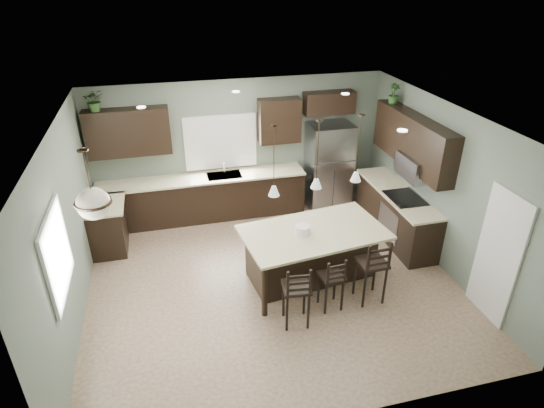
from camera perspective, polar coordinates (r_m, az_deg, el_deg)
The scene contains 32 objects.
ground at distance 7.83m, azimuth 0.00°, elevation -9.54°, with size 6.00×6.00×0.00m, color #9E8466.
pantry_door at distance 7.36m, azimuth 26.47°, elevation -5.94°, with size 0.04×0.82×2.04m, color white.
window_back at distance 9.40m, azimuth -6.48°, elevation 7.76°, with size 1.35×0.02×1.00m, color white.
window_left at distance 6.31m, azimuth -25.48°, elevation -5.73°, with size 0.02×1.10×1.00m, color white.
left_return_cabs at distance 8.93m, azimuth -19.87°, elevation -2.79°, with size 0.60×0.90×0.90m, color black.
left_return_countertop at distance 8.71m, azimuth -20.23°, elevation -0.11°, with size 0.66×0.96×0.04m, color beige.
back_lower_cabs at distance 9.53m, azimuth -8.56°, elevation 0.70°, with size 4.20×0.60×0.90m, color black.
back_countertop at distance 9.31m, azimuth -8.75°, elevation 3.21°, with size 4.20×0.66×0.04m, color beige.
sink_inset at distance 9.35m, azimuth -6.01°, elevation 3.60°, with size 0.70×0.45×0.01m, color gray.
faucet at distance 9.26m, azimuth -6.03°, elevation 4.34°, with size 0.02×0.02×0.28m, color silver.
back_upper_left at distance 9.08m, azimuth -17.58°, elevation 8.57°, with size 1.55×0.34×0.90m, color black.
back_upper_right at distance 9.35m, azimuth 0.94°, elevation 10.40°, with size 0.85×0.34×0.90m, color black.
fridge_header at distance 9.58m, azimuth 7.18°, elevation 12.50°, with size 1.05×0.34×0.45m, color black.
right_lower_cabs at distance 9.16m, azimuth 15.23°, elevation -1.23°, with size 0.60×2.35×0.90m, color black.
right_countertop at distance 8.94m, azimuth 15.49°, elevation 1.39°, with size 0.66×2.35×0.04m, color beige.
cooktop at distance 8.72m, azimuth 16.35°, elevation 0.75°, with size 0.58×0.75×0.02m, color black.
wall_oven_front at distance 8.82m, azimuth 14.31°, elevation -2.31°, with size 0.01×0.72×0.60m, color gray.
right_upper_cabs at distance 8.63m, azimuth 17.24°, elevation 7.62°, with size 0.34×2.35×0.90m, color black.
microwave at distance 8.52m, azimuth 17.47°, elevation 4.44°, with size 0.40×0.75×0.40m, color gray.
refrigerator at distance 9.86m, azimuth 7.08°, elevation 4.79°, with size 0.90×0.74×1.85m, color #9A9BA2.
kitchen_island at distance 7.66m, azimuth 5.12°, elevation -6.36°, with size 2.31×1.31×0.92m, color black.
serving_dish at distance 7.30m, azimuth 3.88°, elevation -3.24°, with size 0.24×0.24×0.14m, color white.
bar_stool_left at distance 6.71m, azimuth 3.05°, elevation -11.17°, with size 0.40×0.40×1.07m, color black.
bar_stool_center at distance 7.07m, azimuth 7.42°, elevation -9.66°, with size 0.35×0.35×0.95m, color black.
bar_stool_right at distance 7.27m, azimuth 12.31°, elevation -8.00°, with size 0.43×0.43×1.15m, color black.
pendant_left at distance 6.55m, azimuth 0.24°, elevation 5.36°, with size 0.17×0.17×1.10m, color white, non-canonical shape.
pendant_center at distance 6.82m, azimuth 5.75°, elevation 6.16°, with size 0.17×0.17×1.10m, color white, non-canonical shape.
pendant_right at distance 7.15m, azimuth 10.80°, elevation 6.84°, with size 0.17×0.17×1.10m, color white, non-canonical shape.
chandelier at distance 6.12m, azimuth -21.93°, elevation 2.25°, with size 0.47×0.47×0.96m, color beige, non-canonical shape.
plant_back_left at distance 8.92m, azimuth -21.40°, elevation 12.03°, with size 0.36×0.31×0.40m, color #2C4F22.
plant_right_wall at distance 9.11m, azimuth 15.05°, elevation 13.21°, with size 0.21×0.21×0.38m, color #2C5424.
room_shell at distance 6.93m, azimuth 0.00°, elevation 1.69°, with size 6.00×6.00×6.00m.
Camera 1 is at (-1.51, -6.03, 4.76)m, focal length 30.00 mm.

